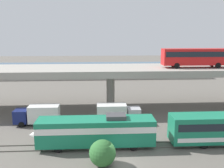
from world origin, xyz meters
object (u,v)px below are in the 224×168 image
object	(u,v)px
parked_car_1	(47,71)
parked_car_4	(89,72)
service_truck_east	(38,114)
transit_bus_on_overpass	(195,56)
parked_car_2	(73,70)
service_truck_west	(117,113)
parked_car_3	(48,69)
train_locomotive	(90,130)
parked_car_0	(139,70)

from	to	relation	value
parked_car_1	parked_car_4	size ratio (longest dim) A/B	1.11
parked_car_1	parked_car_4	xyz separation A→B (m)	(13.61, -2.83, -0.00)
service_truck_east	parked_car_4	bearing A→B (deg)	-99.07
transit_bus_on_overpass	parked_car_2	distance (m)	45.44
service_truck_west	parked_car_2	xyz separation A→B (m)	(-11.11, 43.30, 0.36)
parked_car_1	parked_car_3	bearing A→B (deg)	-87.33
train_locomotive	parked_car_2	world-z (taller)	train_locomotive
parked_car_3	parked_car_4	distance (m)	15.04
parked_car_2	parked_car_1	bearing A→B (deg)	-176.93
parked_car_1	parked_car_4	distance (m)	13.90
service_truck_east	parked_car_3	xyz separation A→B (m)	(-7.37, 46.09, 0.36)
transit_bus_on_overpass	parked_car_4	bearing A→B (deg)	-58.51
parked_car_0	parked_car_3	size ratio (longest dim) A/B	1.08
parked_car_2	parked_car_3	distance (m)	8.92
train_locomotive	parked_car_4	size ratio (longest dim) A/B	3.73
parked_car_1	train_locomotive	bearing A→B (deg)	106.83
train_locomotive	service_truck_west	bearing A→B (deg)	-115.85
train_locomotive	parked_car_3	xyz separation A→B (m)	(-15.60, 54.31, -0.20)
parked_car_3	parked_car_1	bearing A→B (deg)	-87.33
parked_car_0	service_truck_east	bearing A→B (deg)	61.89
train_locomotive	parked_car_1	bearing A→B (deg)	-73.17
train_locomotive	parked_car_2	size ratio (longest dim) A/B	3.28
parked_car_1	service_truck_east	bearing A→B (deg)	99.56
service_truck_west	parked_car_1	xyz separation A→B (m)	(-19.43, 42.85, 0.36)
parked_car_0	parked_car_2	size ratio (longest dim) A/B	0.92
service_truck_east	parked_car_0	size ratio (longest dim) A/B	1.58
parked_car_0	parked_car_2	distance (m)	21.73
train_locomotive	service_truck_west	size ratio (longest dim) A/B	2.26
train_locomotive	service_truck_east	size ratio (longest dim) A/B	2.26
parked_car_1	parked_car_2	world-z (taller)	same
parked_car_0	parked_car_1	bearing A→B (deg)	-0.26
parked_car_4	service_truck_west	bearing A→B (deg)	-81.72
transit_bus_on_overpass	service_truck_east	bearing A→B (deg)	13.97
parked_car_0	parked_car_2	bearing A→B (deg)	-1.53
train_locomotive	parked_car_2	distance (m)	52.01
transit_bus_on_overpass	parked_car_0	bearing A→B (deg)	-83.68
service_truck_west	parked_car_0	size ratio (longest dim) A/B	1.58
parked_car_2	parked_car_0	bearing A→B (deg)	-1.53
parked_car_3	train_locomotive	bearing A→B (deg)	-73.97
parked_car_0	parked_car_4	size ratio (longest dim) A/B	1.05
parked_car_1	transit_bus_on_overpass	bearing A→B (deg)	133.25
parked_car_1	parked_car_4	bearing A→B (deg)	168.23
service_truck_west	parked_car_2	size ratio (longest dim) A/B	1.45
transit_bus_on_overpass	parked_car_3	size ratio (longest dim) A/B	2.99
transit_bus_on_overpass	service_truck_east	xyz separation A→B (m)	(-26.81, -6.67, -8.24)
train_locomotive	parked_car_3	world-z (taller)	train_locomotive
service_truck_west	parked_car_3	world-z (taller)	service_truck_west
service_truck_west	service_truck_east	distance (m)	12.21
train_locomotive	parked_car_4	distance (m)	48.27
parked_car_0	parked_car_3	xyz separation A→B (m)	(-30.19, 3.38, -0.00)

